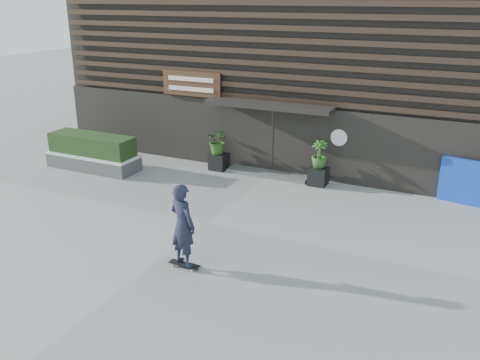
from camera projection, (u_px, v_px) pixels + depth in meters
The scene contains 12 objects.
ground at pixel (206, 224), 14.44m from camera, with size 80.00×80.00×0.00m, color gray.
entrance_step at pixel (268, 173), 18.33m from camera, with size 3.00×0.80×0.12m, color #50504D.
planter_pot_left at pixel (219, 161), 18.85m from camera, with size 0.60×0.60×0.60m, color black.
bamboo_left at pixel (219, 141), 18.58m from camera, with size 0.86×0.75×0.96m, color #2D591E.
planter_pot_right at pixel (318, 176), 17.30m from camera, with size 0.60×0.60×0.60m, color black.
bamboo_right at pixel (319, 154), 17.04m from camera, with size 0.54×0.54×0.96m, color #2D591E.
raised_bed at pixel (94, 162), 18.96m from camera, with size 3.50×1.20×0.50m, color #444442.
snow_layer at pixel (93, 154), 18.87m from camera, with size 3.50×1.20×0.08m, color white.
hedge at pixel (92, 144), 18.73m from camera, with size 3.30×1.00×0.70m, color #1A3412.
blue_tarp at pixel (465, 182), 15.59m from camera, with size 1.51×0.12×1.42m, color #0D32B1.
building at pixel (319, 48), 21.53m from camera, with size 18.00×11.00×8.00m.
skateboarder at pixel (183, 225), 11.76m from camera, with size 0.84×0.68×2.10m.
Camera 1 is at (6.54, -11.46, 6.08)m, focal length 38.34 mm.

